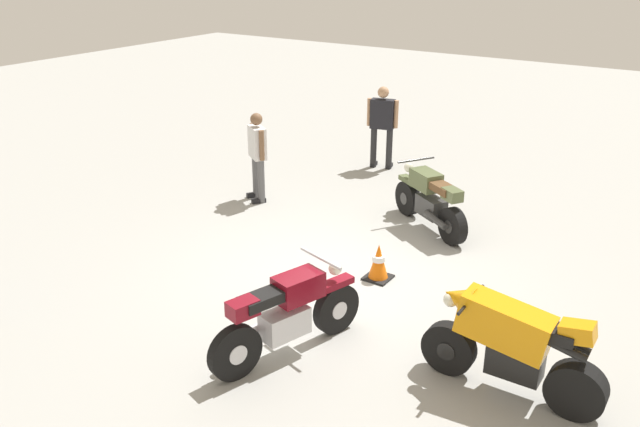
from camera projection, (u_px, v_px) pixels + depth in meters
ground_plane at (336, 277)px, 9.44m from camera, size 40.00×40.00×0.00m
motorcycle_orange_sportbike at (511, 344)px, 6.81m from camera, size 0.70×1.95×1.14m
motorcycle_olive_vintage at (430, 201)px, 10.87m from camera, size 1.19×1.73×1.07m
motorcycle_maroon_cruiser at (287, 314)px, 7.49m from camera, size 2.04×0.90×1.09m
person_in_black_shirt at (382, 122)px, 13.65m from camera, size 0.39×0.66×1.72m
person_in_white_shirt at (257, 152)px, 11.94m from camera, size 0.49×0.57×1.63m
traffic_cone at (379, 262)px, 9.30m from camera, size 0.36×0.36×0.53m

